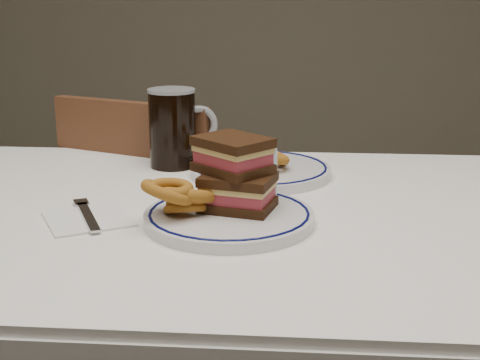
# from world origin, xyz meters

# --- Properties ---
(dining_table) EXTENTS (1.27, 0.87, 0.75)m
(dining_table) POSITION_xyz_m (0.00, 0.00, 0.64)
(dining_table) COLOR white
(dining_table) RESTS_ON floor
(chair_far) EXTENTS (0.52, 0.52, 0.87)m
(chair_far) POSITION_xyz_m (-0.17, 0.48, 0.47)
(chair_far) COLOR #482917
(chair_far) RESTS_ON floor
(main_plate) EXTENTS (0.28, 0.28, 0.02)m
(main_plate) POSITION_xyz_m (0.06, -0.07, 0.76)
(main_plate) COLOR silver
(main_plate) RESTS_ON dining_table
(reuben_sandwich) EXTENTS (0.15, 0.14, 0.12)m
(reuben_sandwich) POSITION_xyz_m (0.07, -0.04, 0.83)
(reuben_sandwich) COLOR black
(reuben_sandwich) RESTS_ON main_plate
(onion_rings_main) EXTENTS (0.13, 0.13, 0.09)m
(onion_rings_main) POSITION_xyz_m (-0.01, -0.08, 0.80)
(onion_rings_main) COLOR #71310F
(onion_rings_main) RESTS_ON main_plate
(ketchup_ramekin) EXTENTS (0.05, 0.05, 0.03)m
(ketchup_ramekin) POSITION_xyz_m (0.04, 0.03, 0.79)
(ketchup_ramekin) COLOR silver
(ketchup_ramekin) RESTS_ON main_plate
(beer_mug) EXTENTS (0.14, 0.10, 0.17)m
(beer_mug) POSITION_xyz_m (-0.09, 0.28, 0.83)
(beer_mug) COLOR black
(beer_mug) RESTS_ON dining_table
(water_glass) EXTENTS (0.08, 0.08, 0.12)m
(water_glass) POSITION_xyz_m (0.10, 0.00, 0.81)
(water_glass) COLOR #A3BAD2
(water_glass) RESTS_ON dining_table
(far_plate) EXTENTS (0.28, 0.28, 0.02)m
(far_plate) POSITION_xyz_m (0.10, 0.22, 0.76)
(far_plate) COLOR silver
(far_plate) RESTS_ON dining_table
(onion_rings_far) EXTENTS (0.12, 0.12, 0.07)m
(onion_rings_far) POSITION_xyz_m (0.11, 0.22, 0.79)
(onion_rings_far) COLOR #71310F
(onion_rings_far) RESTS_ON far_plate
(napkin_fork) EXTENTS (0.18, 0.18, 0.01)m
(napkin_fork) POSITION_xyz_m (-0.17, -0.07, 0.75)
(napkin_fork) COLOR silver
(napkin_fork) RESTS_ON dining_table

